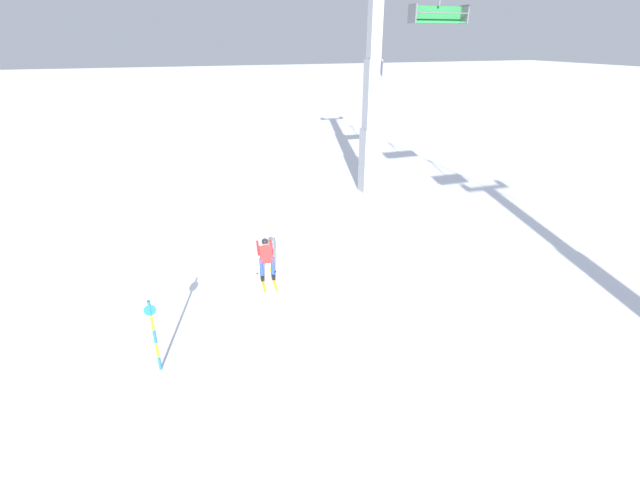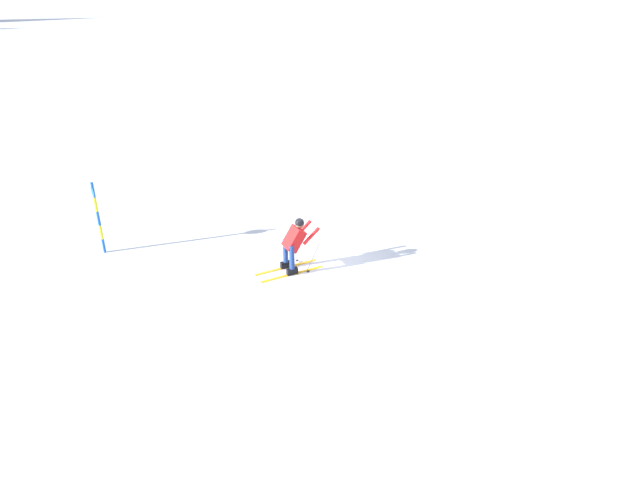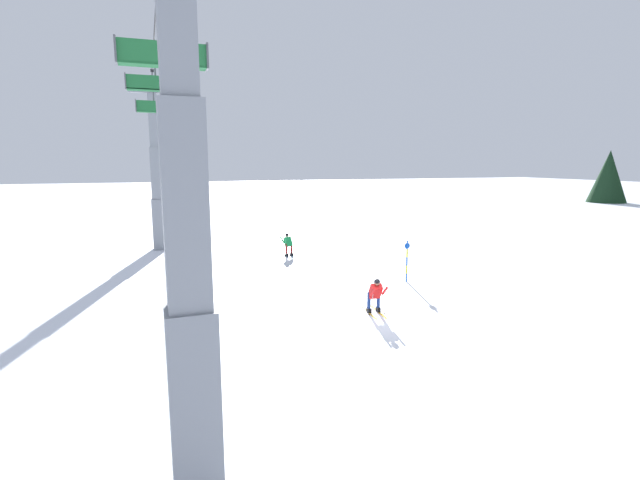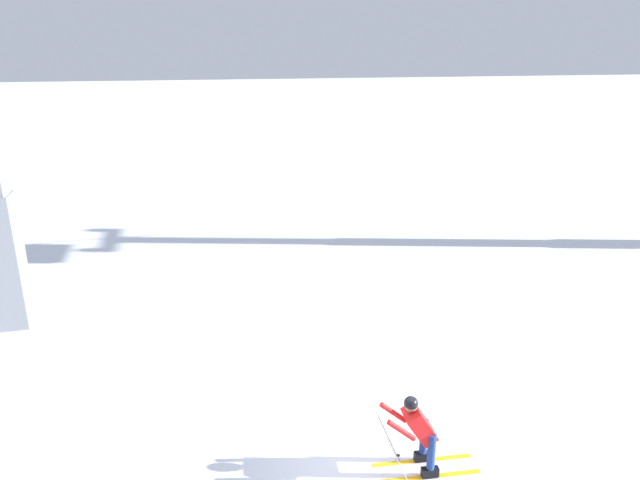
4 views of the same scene
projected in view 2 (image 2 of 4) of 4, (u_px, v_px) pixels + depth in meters
The scene contains 3 objects.
ground_plane at pixel (327, 271), 14.62m from camera, with size 260.00×260.00×0.00m, color white.
skier_carving_main at pixel (294, 242), 14.32m from camera, with size 1.75×0.75×1.53m.
trail_marker_pole at pixel (98, 216), 15.01m from camera, with size 0.07×0.28×2.01m.
Camera 2 is at (7.11, 10.46, 7.38)m, focal length 32.29 mm.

